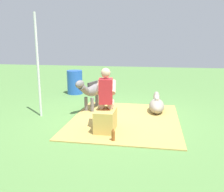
{
  "coord_description": "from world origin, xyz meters",
  "views": [
    {
      "loc": [
        -5.88,
        -0.98,
        1.94
      ],
      "look_at": [
        0.08,
        0.06,
        0.55
      ],
      "focal_mm": 39.79,
      "sensor_mm": 36.0,
      "label": 1
    }
  ],
  "objects_px": {
    "person_seated": "(106,96)",
    "pony_lying": "(157,105)",
    "tent_pole_left": "(38,66)",
    "soda_bottle": "(113,135)",
    "hay_bale": "(105,121)",
    "water_barrel": "(75,82)",
    "pony_standing": "(93,90)"
  },
  "relations": [
    {
      "from": "person_seated",
      "to": "pony_lying",
      "type": "distance_m",
      "value": 1.99
    },
    {
      "from": "pony_lying",
      "to": "tent_pole_left",
      "type": "height_order",
      "value": "tent_pole_left"
    },
    {
      "from": "pony_lying",
      "to": "soda_bottle",
      "type": "distance_m",
      "value": 2.39
    },
    {
      "from": "hay_bale",
      "to": "tent_pole_left",
      "type": "bearing_deg",
      "value": 66.73
    },
    {
      "from": "tent_pole_left",
      "to": "person_seated",
      "type": "bearing_deg",
      "value": -109.04
    },
    {
      "from": "person_seated",
      "to": "water_barrel",
      "type": "bearing_deg",
      "value": 28.41
    },
    {
      "from": "pony_standing",
      "to": "water_barrel",
      "type": "bearing_deg",
      "value": 30.51
    },
    {
      "from": "person_seated",
      "to": "tent_pole_left",
      "type": "relative_size",
      "value": 0.53
    },
    {
      "from": "pony_standing",
      "to": "water_barrel",
      "type": "height_order",
      "value": "pony_standing"
    },
    {
      "from": "soda_bottle",
      "to": "tent_pole_left",
      "type": "height_order",
      "value": "tent_pole_left"
    },
    {
      "from": "person_seated",
      "to": "hay_bale",
      "type": "bearing_deg",
      "value": -174.63
    },
    {
      "from": "hay_bale",
      "to": "water_barrel",
      "type": "xyz_separation_m",
      "value": [
        3.53,
        1.83,
        0.18
      ]
    },
    {
      "from": "hay_bale",
      "to": "water_barrel",
      "type": "bearing_deg",
      "value": 27.48
    },
    {
      "from": "hay_bale",
      "to": "pony_lying",
      "type": "bearing_deg",
      "value": -32.09
    },
    {
      "from": "pony_standing",
      "to": "tent_pole_left",
      "type": "height_order",
      "value": "tent_pole_left"
    },
    {
      "from": "pony_standing",
      "to": "soda_bottle",
      "type": "bearing_deg",
      "value": -155.9
    },
    {
      "from": "water_barrel",
      "to": "soda_bottle",
      "type": "bearing_deg",
      "value": -152.67
    },
    {
      "from": "hay_bale",
      "to": "person_seated",
      "type": "height_order",
      "value": "person_seated"
    },
    {
      "from": "water_barrel",
      "to": "tent_pole_left",
      "type": "bearing_deg",
      "value": 179.42
    },
    {
      "from": "pony_standing",
      "to": "pony_lying",
      "type": "bearing_deg",
      "value": -84.29
    },
    {
      "from": "water_barrel",
      "to": "tent_pole_left",
      "type": "height_order",
      "value": "tent_pole_left"
    },
    {
      "from": "hay_bale",
      "to": "water_barrel",
      "type": "relative_size",
      "value": 0.72
    },
    {
      "from": "hay_bale",
      "to": "pony_lying",
      "type": "distance_m",
      "value": 2.04
    },
    {
      "from": "pony_standing",
      "to": "pony_lying",
      "type": "distance_m",
      "value": 1.8
    },
    {
      "from": "pony_standing",
      "to": "soda_bottle",
      "type": "distance_m",
      "value": 2.3
    },
    {
      "from": "hay_bale",
      "to": "pony_standing",
      "type": "height_order",
      "value": "pony_standing"
    },
    {
      "from": "water_barrel",
      "to": "tent_pole_left",
      "type": "xyz_separation_m",
      "value": [
        -2.73,
        0.03,
        0.86
      ]
    },
    {
      "from": "pony_standing",
      "to": "pony_lying",
      "type": "relative_size",
      "value": 0.98
    },
    {
      "from": "pony_lying",
      "to": "hay_bale",
      "type": "bearing_deg",
      "value": 147.91
    },
    {
      "from": "water_barrel",
      "to": "pony_standing",
      "type": "bearing_deg",
      "value": -149.49
    },
    {
      "from": "soda_bottle",
      "to": "tent_pole_left",
      "type": "relative_size",
      "value": 0.11
    },
    {
      "from": "person_seated",
      "to": "soda_bottle",
      "type": "distance_m",
      "value": 0.96
    }
  ]
}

